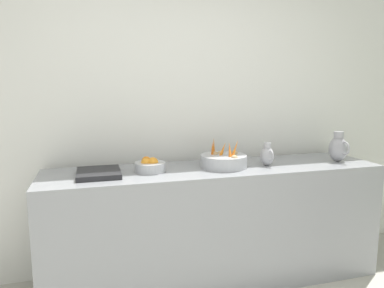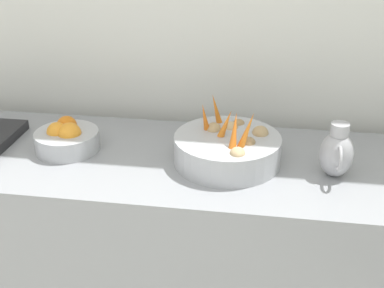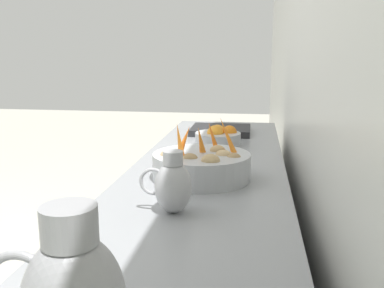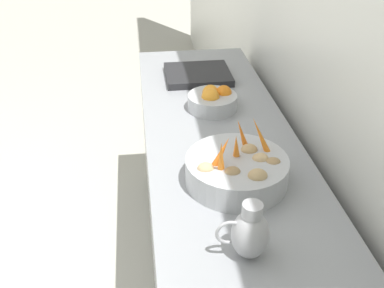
# 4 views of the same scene
# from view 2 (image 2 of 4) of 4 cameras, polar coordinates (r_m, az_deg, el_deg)

# --- Properties ---
(prep_counter) EXTENTS (0.63, 2.62, 0.93)m
(prep_counter) POSITION_cam_2_polar(r_m,az_deg,el_deg) (2.00, 1.90, -13.72)
(prep_counter) COLOR gray
(prep_counter) RESTS_ON ground_plane
(vegetable_colander) EXTENTS (0.36, 0.36, 0.23)m
(vegetable_colander) POSITION_cam_2_polar(r_m,az_deg,el_deg) (1.70, 4.08, -0.49)
(vegetable_colander) COLOR #ADAFB5
(vegetable_colander) RESTS_ON prep_counter
(orange_bowl) EXTENTS (0.23, 0.23, 0.11)m
(orange_bowl) POSITION_cam_2_polar(r_m,az_deg,el_deg) (1.85, -14.06, 0.65)
(orange_bowl) COLOR #ADAFB5
(orange_bowl) RESTS_ON prep_counter
(metal_pitcher_short) EXTENTS (0.16, 0.11, 0.18)m
(metal_pitcher_short) POSITION_cam_2_polar(r_m,az_deg,el_deg) (1.67, 16.10, -0.99)
(metal_pitcher_short) COLOR #A3A3A8
(metal_pitcher_short) RESTS_ON prep_counter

